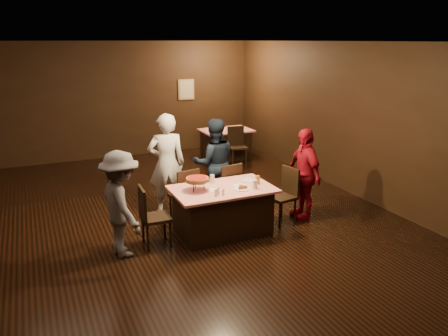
{
  "coord_description": "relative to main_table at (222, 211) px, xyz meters",
  "views": [
    {
      "loc": [
        -1.83,
        -6.54,
        3.03
      ],
      "look_at": [
        0.99,
        -0.27,
        1.0
      ],
      "focal_mm": 35.0,
      "sensor_mm": 36.0,
      "label": 1
    }
  ],
  "objects": [
    {
      "name": "room",
      "position": [
        -0.82,
        0.58,
        1.75
      ],
      "size": [
        10.0,
        10.04,
        3.02
      ],
      "color": "black",
      "rests_on": "ground"
    },
    {
      "name": "main_table",
      "position": [
        0.0,
        0.0,
        0.0
      ],
      "size": [
        1.6,
        1.0,
        0.77
      ],
      "primitive_type": "cube",
      "color": "red",
      "rests_on": "ground"
    },
    {
      "name": "back_table",
      "position": [
        1.98,
        4.22,
        0.0
      ],
      "size": [
        1.3,
        0.9,
        0.77
      ],
      "primitive_type": "cube",
      "color": "red",
      "rests_on": "ground"
    },
    {
      "name": "chair_far_left",
      "position": [
        -0.4,
        0.75,
        0.09
      ],
      "size": [
        0.49,
        0.49,
        0.95
      ],
      "primitive_type": "cube",
      "rotation": [
        0.0,
        0.0,
        3.32
      ],
      "color": "black",
      "rests_on": "ground"
    },
    {
      "name": "chair_far_right",
      "position": [
        0.4,
        0.75,
        0.09
      ],
      "size": [
        0.47,
        0.47,
        0.95
      ],
      "primitive_type": "cube",
      "rotation": [
        0.0,
        0.0,
        3.28
      ],
      "color": "black",
      "rests_on": "ground"
    },
    {
      "name": "chair_end_left",
      "position": [
        -1.1,
        0.0,
        0.09
      ],
      "size": [
        0.43,
        0.43,
        0.95
      ],
      "primitive_type": "cube",
      "rotation": [
        0.0,
        0.0,
        1.54
      ],
      "color": "black",
      "rests_on": "ground"
    },
    {
      "name": "chair_end_right",
      "position": [
        1.1,
        0.0,
        0.09
      ],
      "size": [
        0.49,
        0.49,
        0.95
      ],
      "primitive_type": "cube",
      "rotation": [
        0.0,
        0.0,
        -1.4
      ],
      "color": "black",
      "rests_on": "ground"
    },
    {
      "name": "chair_back_near",
      "position": [
        1.98,
        3.52,
        0.09
      ],
      "size": [
        0.48,
        0.48,
        0.95
      ],
      "primitive_type": "cube",
      "rotation": [
        0.0,
        0.0,
        -0.16
      ],
      "color": "black",
      "rests_on": "ground"
    },
    {
      "name": "chair_back_far",
      "position": [
        1.98,
        4.82,
        0.09
      ],
      "size": [
        0.51,
        0.51,
        0.95
      ],
      "primitive_type": "cube",
      "rotation": [
        0.0,
        0.0,
        2.91
      ],
      "color": "black",
      "rests_on": "ground"
    },
    {
      "name": "diner_white_jacket",
      "position": [
        -0.53,
        1.24,
        0.52
      ],
      "size": [
        0.73,
        0.55,
        1.81
      ],
      "primitive_type": "imported",
      "rotation": [
        0.0,
        0.0,
        2.96
      ],
      "color": "silver",
      "rests_on": "ground"
    },
    {
      "name": "diner_navy_hoodie",
      "position": [
        0.37,
        1.2,
        0.45
      ],
      "size": [
        0.92,
        0.79,
        1.66
      ],
      "primitive_type": "imported",
      "rotation": [
        0.0,
        0.0,
        2.93
      ],
      "color": "black",
      "rests_on": "ground"
    },
    {
      "name": "diner_grey_knit",
      "position": [
        -1.61,
        -0.08,
        0.39
      ],
      "size": [
        0.73,
        1.09,
        1.56
      ],
      "primitive_type": "imported",
      "rotation": [
        0.0,
        0.0,
        1.73
      ],
      "color": "#5C5C61",
      "rests_on": "ground"
    },
    {
      "name": "diner_red_shirt",
      "position": [
        1.56,
        0.02,
        0.41
      ],
      "size": [
        0.45,
        0.96,
        1.6
      ],
      "primitive_type": "imported",
      "rotation": [
        0.0,
        0.0,
        -1.64
      ],
      "color": "#A30D1E",
      "rests_on": "ground"
    },
    {
      "name": "pizza_stand",
      "position": [
        -0.4,
        0.05,
        0.57
      ],
      "size": [
        0.38,
        0.38,
        0.22
      ],
      "color": "black",
      "rests_on": "main_table"
    },
    {
      "name": "plate_with_slice",
      "position": [
        0.25,
        -0.18,
        0.41
      ],
      "size": [
        0.25,
        0.25,
        0.06
      ],
      "color": "white",
      "rests_on": "main_table"
    },
    {
      "name": "plate_empty",
      "position": [
        0.55,
        0.15,
        0.39
      ],
      "size": [
        0.25,
        0.25,
        0.01
      ],
      "primitive_type": "cylinder",
      "color": "white",
      "rests_on": "main_table"
    },
    {
      "name": "glass_front_right",
      "position": [
        0.45,
        -0.25,
        0.46
      ],
      "size": [
        0.08,
        0.08,
        0.14
      ],
      "primitive_type": "cylinder",
      "color": "silver",
      "rests_on": "main_table"
    },
    {
      "name": "glass_amber",
      "position": [
        0.6,
        -0.05,
        0.46
      ],
      "size": [
        0.08,
        0.08,
        0.14
      ],
      "primitive_type": "cylinder",
      "color": "#BF7F26",
      "rests_on": "main_table"
    },
    {
      "name": "glass_back",
      "position": [
        -0.05,
        0.3,
        0.46
      ],
      "size": [
        0.08,
        0.08,
        0.14
      ],
      "primitive_type": "cylinder",
      "color": "silver",
      "rests_on": "main_table"
    },
    {
      "name": "condiments",
      "position": [
        -0.18,
        -0.28,
        0.43
      ],
      "size": [
        0.17,
        0.1,
        0.09
      ],
      "color": "silver",
      "rests_on": "main_table"
    },
    {
      "name": "napkin_center",
      "position": [
        0.3,
        0.0,
        0.39
      ],
      "size": [
        0.19,
        0.19,
        0.01
      ],
      "primitive_type": "cube",
      "rotation": [
        0.0,
        0.0,
        0.21
      ],
      "color": "white",
      "rests_on": "main_table"
    },
    {
      "name": "napkin_left",
      "position": [
        -0.15,
        -0.05,
        0.39
      ],
      "size": [
        0.21,
        0.21,
        0.01
      ],
      "primitive_type": "cube",
      "rotation": [
        0.0,
        0.0,
        -0.35
      ],
      "color": "white",
      "rests_on": "main_table"
    }
  ]
}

